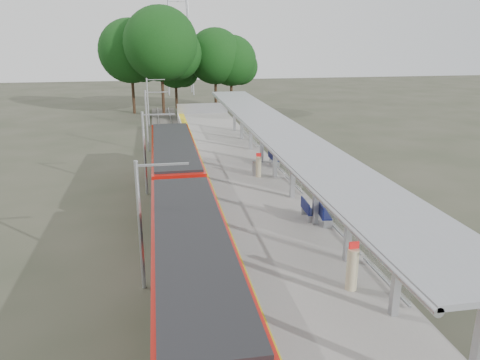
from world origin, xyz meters
name	(u,v)px	position (x,y,z in m)	size (l,w,h in m)	color
trackbed	(174,186)	(-4.50, 20.00, 0.12)	(3.00, 70.00, 0.24)	#59544C
platform	(239,177)	(0.00, 20.00, 0.50)	(6.00, 50.00, 1.00)	gray
tactile_strip	(203,172)	(-2.55, 20.00, 1.01)	(0.60, 50.00, 0.02)	yellow
end_fence	(203,108)	(0.00, 44.95, 1.60)	(6.00, 0.10, 1.20)	#9EA0A5
train	(181,206)	(-4.50, 10.85, 2.05)	(2.74, 27.60, 3.62)	black
canopy	(277,135)	(1.61, 16.19, 4.20)	(3.27, 38.00, 3.66)	#9EA0A5
tree_cluster	(175,53)	(-2.62, 52.01, 7.76)	(20.52, 14.35, 13.43)	#382316
catenary_masts	(146,151)	(-6.22, 19.00, 2.91)	(2.08, 48.16, 5.40)	#9EA0A5
bench_near	(307,209)	(1.82, 10.74, 1.51)	(0.48, 1.44, 0.98)	#101650
bench_mid	(322,212)	(2.35, 9.99, 1.58)	(0.70, 1.66, 1.10)	#101650
bench_far	(273,157)	(2.60, 20.90, 1.58)	(0.55, 1.63, 1.10)	#101650
info_pillar_near	(352,269)	(1.27, 3.81, 1.82)	(0.43, 0.43, 1.89)	#C4B78E
info_pillar_far	(258,166)	(0.97, 18.33, 1.70)	(0.36, 0.36, 1.60)	#C4B78E
litter_bin	(256,168)	(0.85, 18.62, 1.50)	(0.49, 0.49, 1.00)	#9EA0A5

